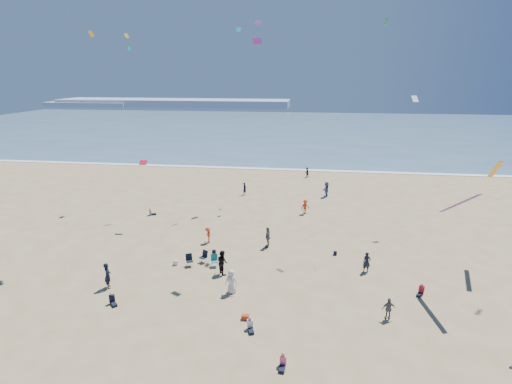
# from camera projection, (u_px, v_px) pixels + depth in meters

# --- Properties ---
(ground) EXTENTS (220.00, 220.00, 0.00)m
(ground) POSITION_uv_depth(u_px,v_px,m) (200.00, 357.00, 21.77)
(ground) COLOR tan
(ground) RESTS_ON ground
(ocean) EXTENTS (220.00, 100.00, 0.06)m
(ocean) POSITION_uv_depth(u_px,v_px,m) (291.00, 129.00, 111.99)
(ocean) COLOR #476B84
(ocean) RESTS_ON ground
(surf_line) EXTENTS (220.00, 1.20, 0.08)m
(surf_line) POSITION_uv_depth(u_px,v_px,m) (275.00, 169.00, 64.50)
(surf_line) COLOR white
(surf_line) RESTS_ON ground
(headland_far) EXTENTS (110.00, 20.00, 3.20)m
(headland_far) POSITION_uv_depth(u_px,v_px,m) (174.00, 103.00, 190.61)
(headland_far) COLOR #7A8EA8
(headland_far) RESTS_ON ground
(headland_near) EXTENTS (40.00, 14.00, 2.00)m
(headland_near) POSITION_uv_depth(u_px,v_px,m) (90.00, 104.00, 191.25)
(headland_near) COLOR #7A8EA8
(headland_near) RESTS_ON ground
(standing_flyers) EXTENTS (26.22, 49.31, 1.92)m
(standing_flyers) POSITION_uv_depth(u_px,v_px,m) (295.00, 244.00, 34.13)
(standing_flyers) COLOR red
(standing_flyers) RESTS_ON ground
(seated_group) EXTENTS (26.09, 22.33, 0.84)m
(seated_group) POSITION_uv_depth(u_px,v_px,m) (232.00, 283.00, 28.63)
(seated_group) COLOR silver
(seated_group) RESTS_ON ground
(chair_cluster) EXTENTS (2.79, 1.61, 1.00)m
(chair_cluster) POSITION_uv_depth(u_px,v_px,m) (202.00, 259.00, 32.08)
(chair_cluster) COLOR black
(chair_cluster) RESTS_ON ground
(white_tote) EXTENTS (0.35, 0.20, 0.40)m
(white_tote) POSITION_uv_depth(u_px,v_px,m) (176.00, 263.00, 32.18)
(white_tote) COLOR silver
(white_tote) RESTS_ON ground
(black_backpack) EXTENTS (0.30, 0.22, 0.38)m
(black_backpack) POSITION_uv_depth(u_px,v_px,m) (214.00, 252.00, 34.11)
(black_backpack) COLOR black
(black_backpack) RESTS_ON ground
(cooler) EXTENTS (0.45, 0.30, 0.30)m
(cooler) POSITION_uv_depth(u_px,v_px,m) (245.00, 317.00, 25.06)
(cooler) COLOR #AC3118
(cooler) RESTS_ON ground
(navy_bag) EXTENTS (0.28, 0.18, 0.34)m
(navy_bag) POSITION_uv_depth(u_px,v_px,m) (335.00, 253.00, 33.97)
(navy_bag) COLOR black
(navy_bag) RESTS_ON ground
(kites_aloft) EXTENTS (43.15, 41.74, 28.53)m
(kites_aloft) POSITION_uv_depth(u_px,v_px,m) (358.00, 81.00, 29.30)
(kites_aloft) COLOR #E361C4
(kites_aloft) RESTS_ON ground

